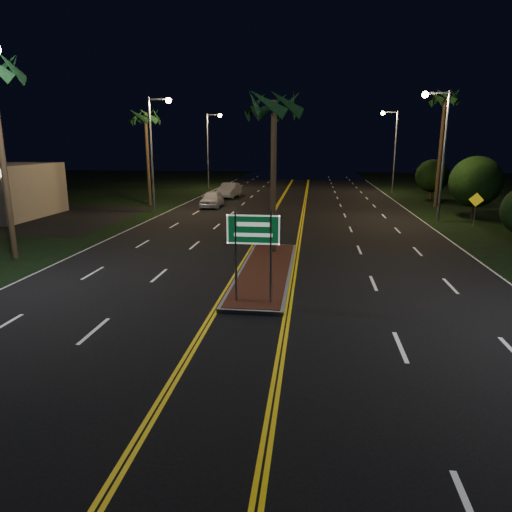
% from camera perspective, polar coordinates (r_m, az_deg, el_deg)
% --- Properties ---
extents(ground, '(120.00, 120.00, 0.00)m').
position_cam_1_polar(ground, '(13.46, -1.90, -10.27)').
color(ground, black).
rests_on(ground, ground).
extents(median_island, '(2.25, 10.25, 0.17)m').
position_cam_1_polar(median_island, '(19.98, 1.22, -1.86)').
color(median_island, gray).
rests_on(median_island, ground).
extents(highway_sign, '(1.80, 0.08, 3.20)m').
position_cam_1_polar(highway_sign, '(15.37, -0.35, 2.24)').
color(highway_sign, gray).
rests_on(highway_sign, ground).
extents(streetlight_left_mid, '(1.91, 0.44, 9.00)m').
position_cam_1_polar(streetlight_left_mid, '(38.25, -12.45, 13.81)').
color(streetlight_left_mid, gray).
rests_on(streetlight_left_mid, ground).
extents(streetlight_left_far, '(1.91, 0.44, 9.00)m').
position_cam_1_polar(streetlight_left_far, '(57.52, -5.70, 13.99)').
color(streetlight_left_far, gray).
rests_on(streetlight_left_far, ground).
extents(streetlight_right_mid, '(1.91, 0.44, 9.00)m').
position_cam_1_polar(streetlight_right_mid, '(35.21, 21.93, 13.17)').
color(streetlight_right_mid, gray).
rests_on(streetlight_right_mid, ground).
extents(streetlight_right_far, '(1.91, 0.44, 9.00)m').
position_cam_1_polar(streetlight_right_far, '(54.82, 16.65, 13.50)').
color(streetlight_right_far, gray).
rests_on(streetlight_right_far, ground).
extents(palm_median, '(2.40, 2.40, 8.30)m').
position_cam_1_polar(palm_median, '(22.78, 2.27, 18.34)').
color(palm_median, '#382819').
rests_on(palm_median, ground).
extents(palm_left_far, '(2.40, 2.40, 8.80)m').
position_cam_1_polar(palm_left_far, '(42.81, -13.65, 16.53)').
color(palm_left_far, '#382819').
rests_on(palm_left_far, ground).
extents(palm_right_far, '(2.40, 2.40, 10.30)m').
position_cam_1_polar(palm_right_far, '(43.65, 22.57, 17.67)').
color(palm_right_far, '#382819').
rests_on(palm_right_far, ground).
extents(shrub_mid, '(3.78, 3.78, 4.62)m').
position_cam_1_polar(shrub_mid, '(38.19, 25.75, 8.37)').
color(shrub_mid, '#382819').
rests_on(shrub_mid, ground).
extents(shrub_far, '(3.24, 3.24, 3.96)m').
position_cam_1_polar(shrub_far, '(49.67, 21.17, 9.32)').
color(shrub_far, '#382819').
rests_on(shrub_far, ground).
extents(car_near, '(2.27, 5.03, 1.66)m').
position_cam_1_polar(car_near, '(40.95, -5.53, 7.28)').
color(car_near, white).
rests_on(car_near, ground).
extents(car_far, '(2.69, 5.39, 1.74)m').
position_cam_1_polar(car_far, '(48.26, -3.36, 8.36)').
color(car_far, silver).
rests_on(car_far, ground).
extents(warning_sign, '(0.89, 0.39, 2.26)m').
position_cam_1_polar(warning_sign, '(34.66, 25.76, 5.80)').
color(warning_sign, gray).
rests_on(warning_sign, ground).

